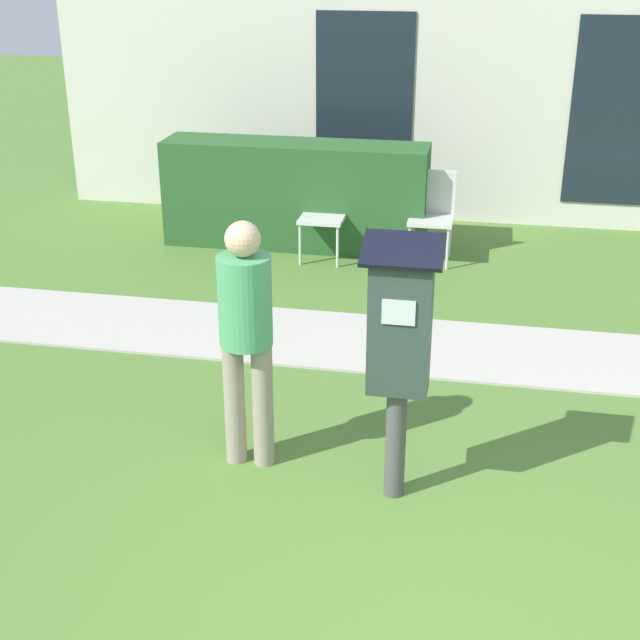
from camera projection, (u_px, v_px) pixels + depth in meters
The scene contains 7 objects.
sidewalk at pixel (470, 350), 7.11m from camera, with size 12.00×1.10×0.02m.
building_facade at pixel (492, 79), 9.77m from camera, with size 10.00×0.26×3.20m.
parking_meter at pixel (400, 338), 4.91m from camera, with size 0.44×0.31×1.59m.
person_standing at pixel (246, 327), 5.27m from camera, with size 0.32×0.32×1.58m.
outdoor_chair_left at pixel (324, 207), 8.99m from camera, with size 0.44×0.44×0.90m.
outdoor_chair_middle at pixel (432, 209), 8.93m from camera, with size 0.44×0.44×0.90m.
hedge_row at pixel (295, 195), 9.34m from camera, with size 2.76×0.60×1.10m.
Camera 1 is at (0.05, -3.20, 3.07)m, focal length 50.00 mm.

